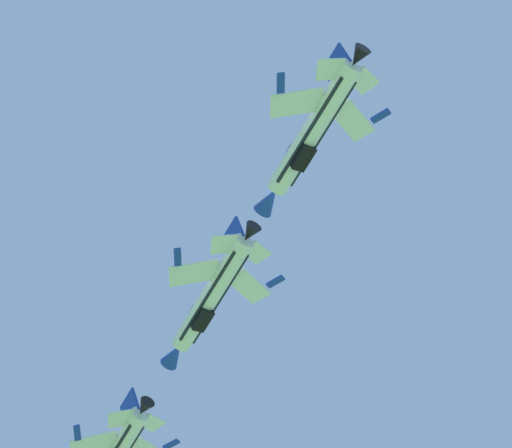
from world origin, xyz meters
The scene contains 2 objects.
fighter_jet_left_wing centered at (31.01, 40.44, 84.23)m, with size 10.09×15.87×4.65m.
fighter_jet_right_wing centered at (27.47, 23.38, 84.14)m, with size 10.00×15.87×4.78m.
Camera 1 is at (-2.15, -5.96, 1.84)m, focal length 83.91 mm.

